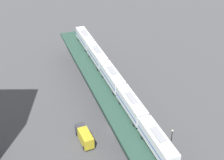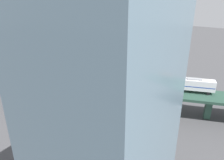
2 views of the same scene
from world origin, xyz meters
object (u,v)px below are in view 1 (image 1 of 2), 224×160
at_px(street_car_silver, 148,135).
at_px(street_lamp, 171,140).
at_px(delivery_truck, 84,136).
at_px(subway_train, 112,77).

distance_m(street_car_silver, street_lamp, 7.32).
height_order(delivery_truck, street_lamp, street_lamp).
xyz_separation_m(subway_train, street_lamp, (-12.75, 16.90, -5.96)).
distance_m(subway_train, street_lamp, 22.00).
distance_m(delivery_truck, street_lamp, 19.85).
xyz_separation_m(subway_train, delivery_truck, (6.54, 12.89, -8.31)).
bearing_deg(street_car_silver, street_lamp, 130.72).
bearing_deg(subway_train, delivery_truck, 63.08).
relative_size(street_car_silver, street_lamp, 0.67).
height_order(street_car_silver, delivery_truck, delivery_truck).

